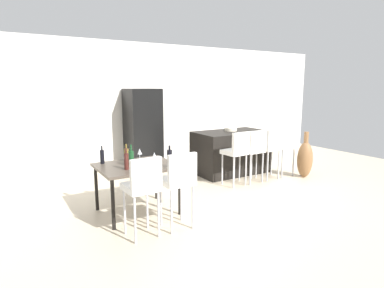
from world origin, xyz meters
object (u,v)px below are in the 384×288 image
Objects in this scene: dining_table at (137,170)px; kitchen_island at (231,152)px; dining_chair_near at (143,184)px; dining_chair_far at (179,178)px; wine_bottle_end at (102,156)px; bar_chair_middle at (254,148)px; bar_chair_right at (270,146)px; wine_bottle_middle at (126,155)px; bar_chair_far at (285,144)px; wine_glass_right at (154,155)px; bar_chair_left at (237,150)px; potted_plant at (241,142)px; wine_bottle_far at (131,158)px; floor_vase at (305,159)px; wine_bottle_near at (126,161)px; wine_glass_corner at (140,152)px; fruit_bowl at (231,129)px; refrigerator at (143,129)px; wine_bottle_left at (170,158)px.

kitchen_island is at bearing 22.73° from dining_table.
dining_chair_near is 0.51m from dining_chair_far.
bar_chair_middle is at bearing -1.43° from wine_bottle_end.
bar_chair_right is 3.01m from dining_table.
dining_table is at bearing -78.88° from wine_bottle_middle.
dining_chair_near is at bearing -163.30° from bar_chair_far.
dining_table is 6.49× the size of wine_glass_right.
kitchen_island is 3.10m from dining_chair_far.
potted_plant is (1.93, 2.16, -0.34)m from bar_chair_left.
wine_glass_right reaches higher than dining_table.
wine_bottle_far is 0.52× the size of potted_plant.
kitchen_island is at bearing 26.12° from wine_glass_right.
bar_chair_left is 1.66m from floor_vase.
wine_bottle_near reaches higher than wine_bottle_end.
fruit_bowl is (2.50, 0.86, 0.09)m from wine_glass_corner.
wine_bottle_near is 5.04m from potted_plant.
dining_chair_near is at bearing -155.07° from bar_chair_left.
floor_vase is at bearing -46.06° from kitchen_island.
dining_table is 4.06× the size of wine_bottle_middle.
dining_chair_far is 0.82m from wine_bottle_near.
wine_bottle_middle is (-3.06, 0.00, 0.15)m from bar_chair_right.
bar_chair_right is at bearing -1.08° from wine_glass_corner.
kitchen_island is 3.18m from wine_bottle_end.
wine_bottle_near is at bearing -117.25° from refrigerator.
dining_table is at bearing 13.52° from wine_bottle_far.
potted_plant is at bearing 30.66° from wine_bottle_far.
wine_bottle_near is at bearing 161.50° from wine_bottle_left.
bar_chair_right is 6.03× the size of wine_glass_right.
wine_bottle_left is at bearing -57.70° from wine_bottle_middle.
wine_glass_corner is at bearing 178.92° from bar_chair_right.
wine_bottle_near is at bearing -70.45° from wine_bottle_end.
wine_glass_right is 4.57m from potted_plant.
wine_bottle_far is 0.44m from wine_glass_corner.
wine_bottle_middle is 0.36m from wine_bottle_end.
potted_plant is at bearing 37.26° from wine_bottle_left.
dining_chair_far reaches higher than fruit_bowl.
wine_glass_corner is (0.44, 1.16, 0.17)m from dining_chair_near.
wine_bottle_far is 0.21m from wine_bottle_near.
refrigerator is at bearing 62.75° from wine_bottle_near.
bar_chair_right and dining_chair_near have the same top height.
fruit_bowl is (0.56, 0.91, 0.26)m from bar_chair_left.
bar_chair_far reaches higher than wine_bottle_near.
potted_plant is at bearing 48.20° from bar_chair_left.
dining_table is 0.33m from wine_bottle_middle.
dining_chair_near is at bearing -123.82° from wine_glass_right.
bar_chair_far is at bearing -106.18° from potted_plant.
wine_glass_right is at bearing -12.67° from dining_table.
dining_table is 3.72× the size of wine_bottle_near.
dining_table is at bearing -172.65° from bar_chair_left.
bar_chair_far reaches higher than potted_plant.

